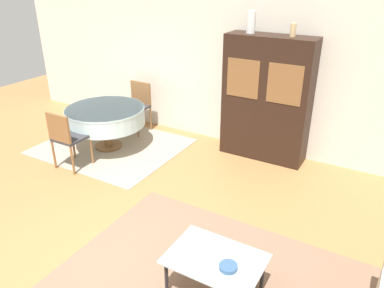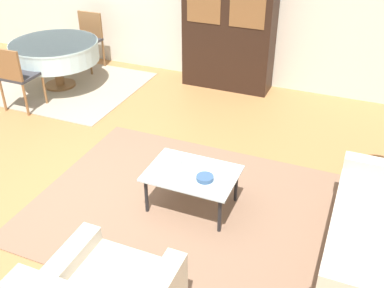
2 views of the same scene
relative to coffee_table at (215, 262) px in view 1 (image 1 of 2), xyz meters
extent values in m
plane|color=#9E6B3D|center=(-1.08, -0.32, -0.38)|extent=(14.00, 14.00, 0.00)
cube|color=beige|center=(-1.08, 3.31, 0.97)|extent=(10.00, 0.06, 2.70)
cube|color=gray|center=(-3.07, 2.02, -0.37)|extent=(2.35, 2.00, 0.01)
cylinder|color=black|center=(-0.39, -0.25, -0.17)|extent=(0.04, 0.04, 0.39)
cylinder|color=black|center=(-0.39, 0.25, -0.17)|extent=(0.04, 0.04, 0.39)
cylinder|color=black|center=(0.39, 0.25, -0.17)|extent=(0.04, 0.04, 0.39)
cube|color=silver|center=(0.00, 0.00, 0.03)|extent=(0.89, 0.63, 0.02)
cube|color=black|center=(-0.65, 3.03, 0.61)|extent=(1.37, 0.45, 1.98)
cube|color=brown|center=(-0.98, 2.80, 0.95)|extent=(0.52, 0.01, 0.59)
cube|color=brown|center=(-0.32, 2.80, 0.95)|extent=(0.52, 0.01, 0.59)
cylinder|color=brown|center=(-3.10, 1.98, -0.35)|extent=(0.48, 0.48, 0.03)
cylinder|color=brown|center=(-3.10, 1.98, -0.16)|extent=(0.14, 0.14, 0.42)
cylinder|color=silver|center=(-3.10, 1.98, 0.20)|extent=(1.32, 1.32, 0.30)
cylinder|color=silver|center=(-3.10, 1.98, 0.34)|extent=(1.33, 1.33, 0.03)
cylinder|color=brown|center=(-3.30, 1.38, -0.14)|extent=(0.04, 0.04, 0.46)
cylinder|color=brown|center=(-2.90, 1.38, -0.14)|extent=(0.04, 0.04, 0.46)
cylinder|color=brown|center=(-3.30, 0.97, -0.14)|extent=(0.04, 0.04, 0.46)
cylinder|color=brown|center=(-2.90, 0.97, -0.14)|extent=(0.04, 0.04, 0.46)
cube|color=#333338|center=(-3.10, 1.17, 0.11)|extent=(0.44, 0.44, 0.04)
cube|color=brown|center=(-3.10, 0.97, 0.35)|extent=(0.44, 0.04, 0.43)
cylinder|color=brown|center=(-2.90, 2.57, -0.14)|extent=(0.04, 0.04, 0.46)
cylinder|color=brown|center=(-3.30, 2.57, -0.14)|extent=(0.04, 0.04, 0.46)
cylinder|color=brown|center=(-2.90, 2.98, -0.14)|extent=(0.04, 0.04, 0.46)
cylinder|color=brown|center=(-3.30, 2.98, -0.14)|extent=(0.04, 0.04, 0.46)
cube|color=#333338|center=(-3.10, 2.78, 0.11)|extent=(0.44, 0.44, 0.04)
cube|color=brown|center=(-3.10, 2.98, 0.35)|extent=(0.44, 0.04, 0.43)
cylinder|color=white|center=(-0.20, 0.08, 0.08)|extent=(0.10, 0.10, 0.07)
cylinder|color=#33517A|center=(0.16, -0.06, 0.06)|extent=(0.17, 0.17, 0.04)
cylinder|color=white|center=(-0.99, 3.03, 1.76)|extent=(0.13, 0.13, 0.32)
cylinder|color=tan|center=(-0.35, 3.03, 1.69)|extent=(0.08, 0.08, 0.19)
camera|label=1|loc=(1.16, -2.44, 2.49)|focal=35.00mm
camera|label=2|loc=(1.38, -3.34, 2.58)|focal=42.00mm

